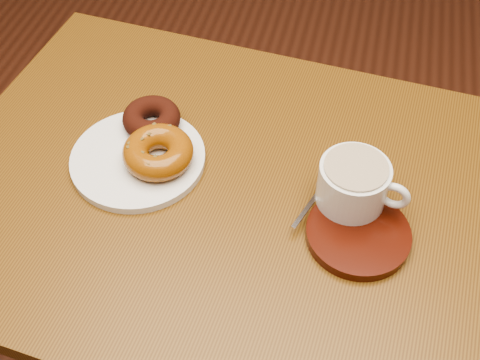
% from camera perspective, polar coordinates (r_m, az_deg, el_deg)
% --- Properties ---
extents(cafe_table, '(0.95, 0.75, 0.83)m').
position_cam_1_polar(cafe_table, '(1.02, -1.10, -5.42)').
color(cafe_table, brown).
rests_on(cafe_table, ground).
extents(donut_plate, '(0.26, 0.26, 0.01)m').
position_cam_1_polar(donut_plate, '(0.96, -9.64, 2.01)').
color(donut_plate, silver).
rests_on(donut_plate, cafe_table).
extents(donut_cinnamon, '(0.11, 0.11, 0.03)m').
position_cam_1_polar(donut_cinnamon, '(0.98, -8.39, 5.83)').
color(donut_cinnamon, black).
rests_on(donut_cinnamon, donut_plate).
extents(donut_caramel, '(0.13, 0.13, 0.04)m').
position_cam_1_polar(donut_caramel, '(0.92, -7.77, 2.64)').
color(donut_caramel, '#874A0E').
rests_on(donut_caramel, donut_plate).
extents(saucer, '(0.16, 0.16, 0.02)m').
position_cam_1_polar(saucer, '(0.87, 11.13, -5.06)').
color(saucer, '#360F07').
rests_on(saucer, cafe_table).
extents(coffee_cup, '(0.13, 0.10, 0.07)m').
position_cam_1_polar(coffee_cup, '(0.87, 10.78, -0.31)').
color(coffee_cup, silver).
rests_on(coffee_cup, saucer).
extents(teaspoon, '(0.05, 0.11, 0.01)m').
position_cam_1_polar(teaspoon, '(0.89, 7.66, -0.91)').
color(teaspoon, silver).
rests_on(teaspoon, saucer).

